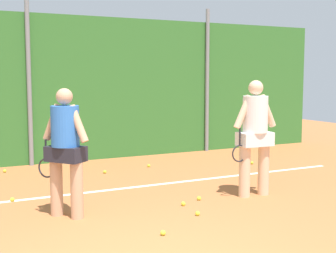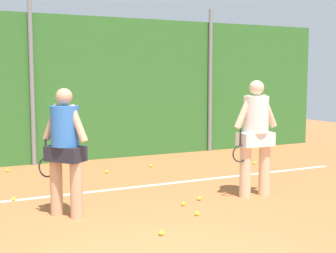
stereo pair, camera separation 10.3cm
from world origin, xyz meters
name	(u,v)px [view 1 (the left image)]	position (x,y,z in m)	size (l,w,h in m)	color
ground_plane	(94,222)	(0.00, 1.96, 0.00)	(26.19, 26.19, 0.00)	#B76638
hedge_fence_backdrop	(28,90)	(0.00, 6.67, 1.67)	(15.68, 0.25, 3.34)	#33702D
fence_post_center	(29,82)	(0.00, 6.50, 1.84)	(0.10, 0.10, 3.68)	gray
fence_post_right	(207,81)	(4.52, 6.50, 1.84)	(0.10, 0.10, 3.68)	gray
court_baseline_paint	(65,195)	(0.00, 3.57, 0.00)	(11.46, 0.10, 0.01)	white
player_foreground_near	(255,132)	(2.81, 2.15, 1.07)	(0.87, 0.41, 1.91)	beige
player_midcourt	(65,146)	(-0.27, 2.37, 1.02)	(0.61, 0.64, 1.81)	tan
tennis_ball_0	(12,200)	(-0.84, 3.54, 0.03)	(0.07, 0.07, 0.07)	#CCDB33
tennis_ball_1	(163,233)	(0.60, 1.06, 0.03)	(0.07, 0.07, 0.07)	#CCDB33
tennis_ball_3	(199,198)	(1.84, 2.29, 0.03)	(0.07, 0.07, 0.07)	#CCDB33
tennis_ball_5	(183,204)	(1.47, 2.12, 0.03)	(0.07, 0.07, 0.07)	#CCDB33
tennis_ball_6	(149,166)	(2.24, 5.14, 0.03)	(0.07, 0.07, 0.07)	#CCDB33
tennis_ball_7	(105,172)	(1.17, 4.94, 0.03)	(0.07, 0.07, 0.07)	#CCDB33
tennis_ball_9	(252,163)	(4.45, 4.41, 0.03)	(0.07, 0.07, 0.07)	#CCDB33
tennis_ball_10	(5,171)	(-0.64, 5.94, 0.03)	(0.07, 0.07, 0.07)	#CCDB33
tennis_ball_11	(198,213)	(1.41, 1.58, 0.03)	(0.07, 0.07, 0.07)	#CCDB33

